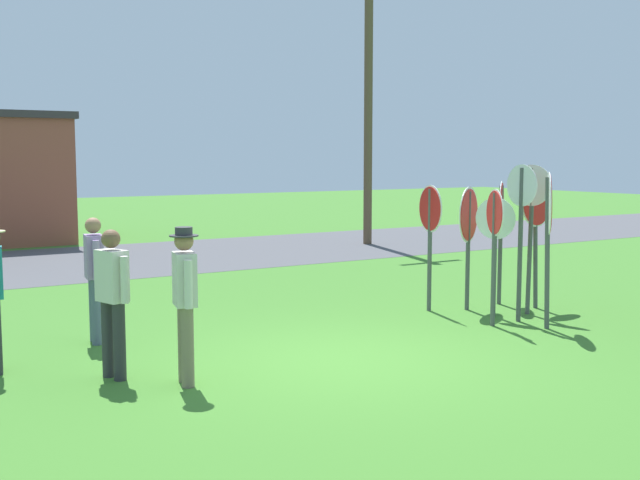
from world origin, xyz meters
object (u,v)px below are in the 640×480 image
Objects in this scene: stop_sign_nearest at (536,224)px; person_on_left at (185,296)px; person_in_dark_shirt at (94,273)px; stop_sign_center_cluster at (469,226)px; stop_sign_rear_right at (531,215)px; stop_sign_leaning_left at (430,226)px; stop_sign_tallest at (549,221)px; stop_sign_low_front at (494,234)px; stop_sign_rear_left at (521,218)px; utility_pole at (368,82)px; stop_sign_far_back at (501,220)px; person_with_sunhat at (112,295)px; stop_sign_leaning_right at (495,237)px.

person_on_left is (-6.57, -1.11, -0.41)m from stop_sign_nearest.
person_on_left is 1.03× the size of person_in_dark_shirt.
stop_sign_rear_right is (0.62, -0.75, 0.21)m from stop_sign_center_cluster.
stop_sign_nearest reaches higher than stop_sign_leaning_left.
stop_sign_leaning_left reaches higher than person_in_dark_shirt.
stop_sign_nearest is 1.61m from stop_sign_tallest.
stop_sign_center_cluster is at bearing 65.21° from stop_sign_low_front.
stop_sign_rear_left is 5.60m from person_on_left.
stop_sign_nearest is 0.87× the size of stop_sign_rear_left.
stop_sign_rear_left is at bearing 4.78° from person_on_left.
stop_sign_far_back is (-3.36, -8.69, -3.15)m from utility_pole.
stop_sign_tallest is at bearing -45.93° from stop_sign_low_front.
stop_sign_rear_left is 6.19m from person_with_sunhat.
person_on_left is at bearing -46.62° from person_with_sunhat.
person_in_dark_shirt is (-5.22, 0.63, -0.44)m from stop_sign_leaning_left.
stop_sign_far_back reaches higher than stop_sign_leaning_right.
stop_sign_rear_left is (-0.76, -1.18, 0.15)m from stop_sign_far_back.
stop_sign_nearest reaches higher than stop_sign_leaning_right.
stop_sign_far_back is 6.53m from person_on_left.
stop_sign_rear_right is at bearing -50.71° from stop_sign_center_cluster.
stop_sign_rear_left is 1.41× the size of person_with_sunhat.
person_in_dark_shirt is at bearing 165.48° from stop_sign_leaning_right.
stop_sign_leaning_left is at bearing 12.06° from person_with_sunhat.
stop_sign_leaning_right is at bearing 96.32° from stop_sign_rear_left.
person_on_left is at bearing -82.99° from person_in_dark_shirt.
stop_sign_leaning_left is at bearing 172.75° from stop_sign_far_back.
person_on_left is at bearing -164.21° from stop_sign_center_cluster.
stop_sign_low_front is 5.67m from person_in_dark_shirt.
stop_sign_rear_right is 1.00× the size of stop_sign_rear_left.
stop_sign_center_cluster is 0.88× the size of stop_sign_tallest.
person_on_left is (-5.52, 0.10, -0.59)m from stop_sign_tallest.
stop_sign_nearest is 0.91× the size of stop_sign_tallest.
utility_pole reaches higher than stop_sign_rear_left.
stop_sign_center_cluster is 0.81m from stop_sign_far_back.
utility_pole is 10.80m from stop_sign_leaning_right.
person_in_dark_shirt is (-5.85, 1.98, -0.63)m from stop_sign_rear_left.
utility_pole is 5.05× the size of person_on_left.
stop_sign_low_front is (-4.68, -9.89, -3.21)m from utility_pole.
stop_sign_leaning_left reaches higher than stop_sign_center_cluster.
stop_sign_center_cluster is 1.11m from stop_sign_rear_left.
stop_sign_far_back is 1.20× the size of person_on_left.
stop_sign_leaning_left is 1.21× the size of person_in_dark_shirt.
stop_sign_tallest is at bearing -1.06° from person_on_left.
stop_sign_far_back reaches higher than stop_sign_low_front.
person_in_dark_shirt is (-6.42, 1.64, -0.63)m from stop_sign_rear_right.
stop_sign_center_cluster is 1.16× the size of person_on_left.
stop_sign_rear_right reaches higher than person_with_sunhat.
stop_sign_low_front is (-0.52, -1.12, -0.00)m from stop_sign_center_cluster.
stop_sign_far_back is at bearing -6.95° from person_in_dark_shirt.
utility_pole is 11.11m from stop_sign_rear_left.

